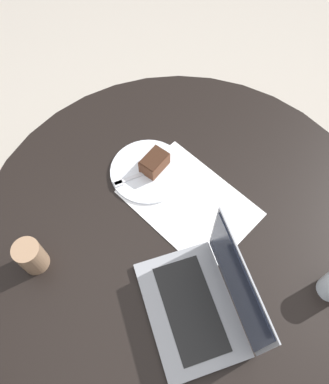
% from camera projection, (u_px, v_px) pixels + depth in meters
% --- Properties ---
extents(ground_plane, '(12.00, 12.00, 0.00)m').
position_uv_depth(ground_plane, '(176.00, 287.00, 1.76)').
color(ground_plane, '#B7AD9E').
extents(dining_table, '(1.28, 1.28, 0.70)m').
position_uv_depth(dining_table, '(181.00, 241.00, 1.25)').
color(dining_table, black).
rests_on(dining_table, ground_plane).
extents(paper_document, '(0.49, 0.46, 0.00)m').
position_uv_depth(paper_document, '(189.00, 203.00, 1.19)').
color(paper_document, white).
rests_on(paper_document, dining_table).
extents(plate, '(0.25, 0.25, 0.01)m').
position_uv_depth(plate, '(148.00, 171.00, 1.24)').
color(plate, silver).
rests_on(plate, dining_table).
extents(cake_slice, '(0.11, 0.11, 0.06)m').
position_uv_depth(cake_slice, '(154.00, 162.00, 1.21)').
color(cake_slice, brown).
rests_on(cake_slice, plate).
extents(fork, '(0.06, 0.17, 0.00)m').
position_uv_depth(fork, '(134.00, 177.00, 1.22)').
color(fork, silver).
rests_on(fork, plate).
extents(coffee_glass, '(0.08, 0.08, 0.11)m').
position_uv_depth(coffee_glass, '(31.00, 256.00, 1.04)').
color(coffee_glass, '#997556').
rests_on(coffee_glass, dining_table).
extents(laptop, '(0.36, 0.27, 0.24)m').
position_uv_depth(laptop, '(203.00, 302.00, 0.99)').
color(laptop, gray).
rests_on(laptop, dining_table).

